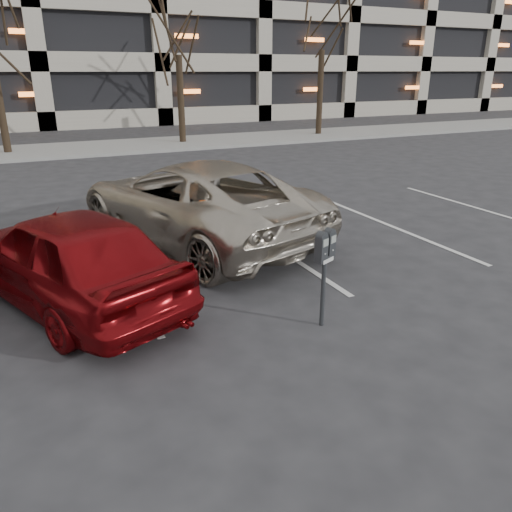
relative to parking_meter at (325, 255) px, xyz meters
name	(u,v)px	position (x,y,z in m)	size (l,w,h in m)	color
ground	(255,307)	(-0.55, 0.83, -0.96)	(140.00, 140.00, 0.00)	#28282B
sidewalk	(89,149)	(-0.55, 16.83, -0.90)	(80.00, 4.00, 0.12)	gray
stall_lines	(120,267)	(-1.95, 3.13, -0.95)	(16.90, 5.20, 0.00)	silver
parking_meter	(325,255)	(0.00, 0.00, 0.00)	(0.34, 0.24, 1.25)	black
suv_silver	(195,201)	(-0.32, 3.97, -0.20)	(3.96, 5.96, 1.53)	#BDB3A1
car_red	(68,257)	(-2.80, 2.03, -0.27)	(1.64, 4.07, 1.39)	maroon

